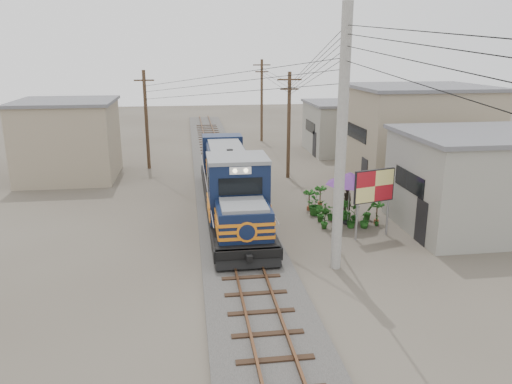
{
  "coord_description": "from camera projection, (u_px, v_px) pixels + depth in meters",
  "views": [
    {
      "loc": [
        -2.17,
        -18.19,
        8.39
      ],
      "look_at": [
        0.81,
        3.15,
        2.2
      ],
      "focal_mm": 35.0,
      "sensor_mm": 36.0,
      "label": 1
    }
  ],
  "objects": [
    {
      "name": "wooden_pole_far",
      "position": [
        262.0,
        99.0,
        46.13
      ],
      "size": [
        1.6,
        0.24,
        7.5
      ],
      "color": "#4C3826",
      "rests_on": "ground"
    },
    {
      "name": "wooden_pole_mid",
      "position": [
        289.0,
        123.0,
        32.83
      ],
      "size": [
        1.6,
        0.24,
        7.0
      ],
      "color": "#4C3826",
      "rests_on": "ground"
    },
    {
      "name": "locomotive",
      "position": [
        231.0,
        184.0,
        25.88
      ],
      "size": [
        2.72,
        14.79,
        3.66
      ],
      "color": "black",
      "rests_on": "ground"
    },
    {
      "name": "market_umbrella",
      "position": [
        350.0,
        178.0,
        24.24
      ],
      "size": [
        2.54,
        2.54,
        2.65
      ],
      "rotation": [
        0.0,
        0.0,
        -0.06
      ],
      "color": "black",
      "rests_on": "ground"
    },
    {
      "name": "shophouse_left",
      "position": [
        68.0,
        139.0,
        33.11
      ],
      "size": [
        6.3,
        6.3,
        5.2
      ],
      "color": "gray",
      "rests_on": "ground"
    },
    {
      "name": "shophouse_mid",
      "position": [
        416.0,
        134.0,
        32.15
      ],
      "size": [
        8.4,
        7.35,
        6.2
      ],
      "color": "gray",
      "rests_on": "ground"
    },
    {
      "name": "shophouse_front",
      "position": [
        479.0,
        181.0,
        23.65
      ],
      "size": [
        7.35,
        6.3,
        4.7
      ],
      "color": "gray",
      "rests_on": "ground"
    },
    {
      "name": "shophouse_back",
      "position": [
        345.0,
        127.0,
        41.74
      ],
      "size": [
        6.3,
        6.3,
        4.2
      ],
      "color": "gray",
      "rests_on": "ground"
    },
    {
      "name": "ground",
      "position": [
        247.0,
        267.0,
        19.92
      ],
      "size": [
        120.0,
        120.0,
        0.0
      ],
      "primitive_type": "plane",
      "color": "#473F35",
      "rests_on": "ground"
    },
    {
      "name": "power_lines",
      "position": [
        224.0,
        66.0,
        25.9
      ],
      "size": [
        9.65,
        19.0,
        3.3
      ],
      "color": "black",
      "rests_on": "ground"
    },
    {
      "name": "ballast",
      "position": [
        227.0,
        195.0,
        29.42
      ],
      "size": [
        3.6,
        70.0,
        0.16
      ],
      "primitive_type": "cube",
      "color": "#595651",
      "rests_on": "ground"
    },
    {
      "name": "plant_nursery",
      "position": [
        333.0,
        211.0,
        25.26
      ],
      "size": [
        3.34,
        3.18,
        1.14
      ],
      "color": "#1B4D16",
      "rests_on": "ground"
    },
    {
      "name": "utility_pole_main",
      "position": [
        341.0,
        144.0,
        18.53
      ],
      "size": [
        0.4,
        0.4,
        10.0
      ],
      "color": "#9E9B93",
      "rests_on": "ground"
    },
    {
      "name": "vendor",
      "position": [
        346.0,
        201.0,
        26.02
      ],
      "size": [
        0.56,
        0.38,
        1.51
      ],
      "primitive_type": "imported",
      "rotation": [
        0.0,
        0.0,
        3.17
      ],
      "color": "black",
      "rests_on": "ground"
    },
    {
      "name": "track",
      "position": [
        226.0,
        192.0,
        29.37
      ],
      "size": [
        1.15,
        70.0,
        0.12
      ],
      "color": "#51331E",
      "rests_on": "ground"
    },
    {
      "name": "billboard",
      "position": [
        374.0,
        188.0,
        22.43
      ],
      "size": [
        2.04,
        0.68,
        3.22
      ],
      "rotation": [
        0.0,
        0.0,
        0.27
      ],
      "color": "#99999E",
      "rests_on": "ground"
    },
    {
      "name": "wooden_pole_left",
      "position": [
        146.0,
        118.0,
        35.38
      ],
      "size": [
        1.6,
        0.24,
        7.0
      ],
      "color": "#4C3826",
      "rests_on": "ground"
    }
  ]
}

